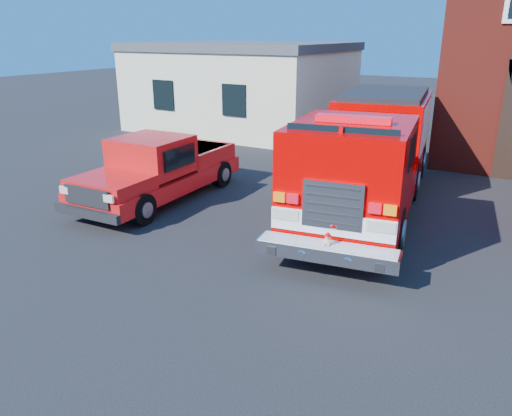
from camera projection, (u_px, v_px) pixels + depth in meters
The scene contains 4 objects.
ground at pixel (281, 244), 12.02m from camera, with size 100.00×100.00×0.00m, color black.
side_building at pixel (243, 85), 26.14m from camera, with size 10.20×8.20×4.35m.
fire_engine at pixel (371, 152), 14.23m from camera, with size 4.25×10.31×3.08m.
pickup_truck at pixel (159, 170), 15.01m from camera, with size 2.34×6.07×1.96m.
Camera 1 is at (5.00, -9.86, 4.83)m, focal length 35.00 mm.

